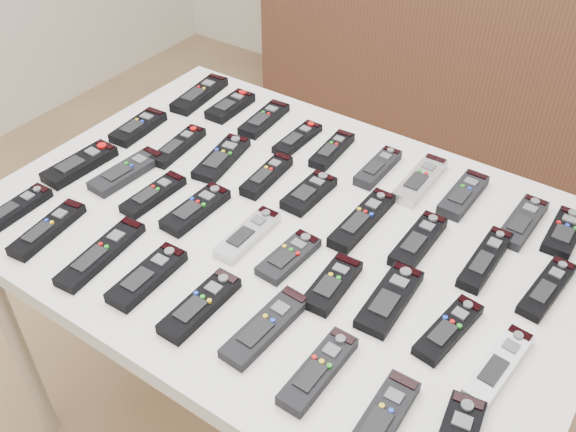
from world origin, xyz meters
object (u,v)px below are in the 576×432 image
Objects in this scene: remote_18 at (547,288)px; remote_11 at (178,146)px; remote_0 at (200,94)px; remote_22 at (196,209)px; remote_26 at (390,299)px; remote_35 at (318,370)px; remote_30 at (48,229)px; remote_4 at (332,150)px; remote_8 at (522,222)px; remote_15 at (362,220)px; remote_17 at (485,259)px; remote_36 at (383,417)px; remote_20 at (127,171)px; remote_31 at (101,254)px; remote_27 at (448,329)px; remote_33 at (200,305)px; remote_12 at (222,158)px; remote_24 at (289,257)px; remote_5 at (378,168)px; remote_7 at (463,195)px; remote_10 at (138,127)px; remote_2 at (264,119)px; remote_13 at (267,176)px; remote_3 at (298,139)px; remote_29 at (15,209)px; remote_23 at (248,234)px; remote_25 at (332,284)px; remote_32 at (147,276)px; remote_9 at (564,232)px; remote_34 at (266,327)px; table at (288,244)px; remote_6 at (420,180)px; sideboard at (458,47)px; remote_28 at (499,365)px; remote_14 at (309,193)px; remote_1 at (230,106)px.

remote_11 is at bearing -172.13° from remote_18.
remote_22 is (0.32, -0.38, 0.00)m from remote_0.
remote_26 is 0.21m from remote_35.
remote_4 is at bearing 53.26° from remote_30.
remote_8 is 0.84× the size of remote_15.
remote_17 and remote_30 have the same top height.
remote_11 and remote_36 have the same top height.
remote_20 reaches higher than remote_31.
remote_22 is 0.58m from remote_27.
remote_31 is (0.13, -0.37, -0.00)m from remote_11.
remote_33 is at bearing -25.04° from remote_20.
remote_26 and remote_36 have the same top height.
remote_8 and remote_12 have the same top height.
remote_5 is at bearing 93.09° from remote_24.
remote_31 is at bearing -130.65° from remote_7.
remote_26 is at bearing -15.42° from remote_10.
remote_4 reaches higher than remote_2.
remote_36 is at bearing -41.65° from remote_13.
remote_3 is 0.93× the size of remote_7.
remote_18 is 0.93× the size of remote_20.
remote_12 is 0.68m from remote_27.
remote_15 is 0.74m from remote_29.
remote_11 is 0.38m from remote_30.
remote_20 is (-0.24, -0.34, 0.00)m from remote_3.
remote_23 and remote_29 have the same top height.
remote_0 is at bearing 131.25° from remote_33.
remote_25 is at bearing -34.60° from remote_12.
remote_3 is at bearing 87.59° from remote_22.
remote_4 and remote_36 have the same top height.
remote_18 is at bearing 30.85° from remote_32.
remote_20 is at bearing 177.28° from remote_23.
remote_10 reaches higher than remote_9.
remote_22 is 0.38m from remote_29.
remote_20 is 0.24m from remote_30.
remote_34 is (0.13, 0.03, -0.00)m from remote_33.
remote_4 reaches higher than remote_9.
table is 6.32× the size of remote_0.
remote_12 and remote_26 have the same top height.
remote_4 is at bearing -178.07° from remote_6.
remote_5 is 0.94× the size of remote_7.
remote_4 is 0.64m from remote_35.
sideboard is 10.37× the size of remote_33.
remote_8 is at bearing 50.08° from remote_24.
remote_5 is at bearing -4.66° from remote_4.
sideboard is 1.98m from remote_28.
remote_15 is at bearing -144.17° from remote_8.
remote_14 is 0.39m from remote_33.
remote_28 is 0.39m from remote_34.
remote_0 is 1.26× the size of remote_10.
remote_1 reaches higher than remote_14.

